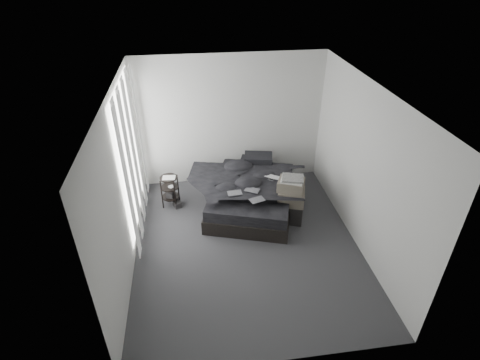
{
  "coord_description": "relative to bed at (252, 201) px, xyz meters",
  "views": [
    {
      "loc": [
        -0.76,
        -4.64,
        4.19
      ],
      "look_at": [
        0.0,
        0.8,
        0.75
      ],
      "focal_mm": 28.0,
      "sensor_mm": 36.0,
      "label": 1
    }
  ],
  "objects": [
    {
      "name": "comic_a",
      "position": [
        -0.38,
        -0.42,
        0.56
      ],
      "size": [
        0.25,
        0.18,
        0.01
      ],
      "primitive_type": "cube",
      "rotation": [
        0.0,
        0.0,
        0.08
      ],
      "color": "black",
      "rests_on": "duvet"
    },
    {
      "name": "window_left",
      "position": [
        -2.04,
        -0.12,
        1.22
      ],
      "size": [
        0.02,
        2.0,
        2.3
      ],
      "primitive_type": "cube",
      "color": "white",
      "rests_on": "wall_left"
    },
    {
      "name": "wall_front",
      "position": [
        -0.26,
        -3.12,
        1.17
      ],
      "size": [
        3.6,
        0.01,
        2.6
      ],
      "primitive_type": "cube",
      "color": "silver",
      "rests_on": "ground"
    },
    {
      "name": "mattress",
      "position": [
        -0.0,
        0.0,
        0.23
      ],
      "size": [
        1.89,
        2.2,
        0.21
      ],
      "primitive_type": "cube",
      "rotation": [
        0.0,
        0.0,
        -0.3
      ],
      "color": "black",
      "rests_on": "bed"
    },
    {
      "name": "papers",
      "position": [
        -1.5,
        0.27,
        0.47
      ],
      "size": [
        0.24,
        0.19,
        0.01
      ],
      "primitive_type": "cube",
      "rotation": [
        0.0,
        0.0,
        -0.08
      ],
      "color": "white",
      "rests_on": "side_stand"
    },
    {
      "name": "curtain_left",
      "position": [
        -1.99,
        -0.12,
        1.15
      ],
      "size": [
        0.06,
        2.12,
        2.48
      ],
      "primitive_type": "cube",
      "color": "white",
      "rests_on": "wall_left"
    },
    {
      "name": "ceiling",
      "position": [
        -0.26,
        -1.02,
        2.47
      ],
      "size": [
        3.6,
        4.2,
        0.01
      ],
      "primitive_type": "cube",
      "color": "white",
      "rests_on": "ground"
    },
    {
      "name": "wall_right",
      "position": [
        1.54,
        -1.02,
        1.17
      ],
      "size": [
        0.01,
        4.2,
        2.6
      ],
      "primitive_type": "cube",
      "color": "silver",
      "rests_on": "ground"
    },
    {
      "name": "floor",
      "position": [
        -0.26,
        -1.02,
        -0.13
      ],
      "size": [
        3.6,
        4.2,
        0.01
      ],
      "primitive_type": "cube",
      "color": "#343436",
      "rests_on": "ground"
    },
    {
      "name": "duvet",
      "position": [
        -0.01,
        -0.04,
        0.45
      ],
      "size": [
        1.84,
        1.99,
        0.22
      ],
      "primitive_type": "imported",
      "rotation": [
        0.0,
        0.0,
        -0.3
      ],
      "color": "black",
      "rests_on": "mattress"
    },
    {
      "name": "wall_back",
      "position": [
        -0.26,
        1.08,
        1.17
      ],
      "size": [
        3.6,
        0.01,
        2.6
      ],
      "primitive_type": "cube",
      "color": "silver",
      "rests_on": "ground"
    },
    {
      "name": "bed",
      "position": [
        0.0,
        0.0,
        0.0
      ],
      "size": [
        1.96,
        2.27,
        0.26
      ],
      "primitive_type": "cube",
      "rotation": [
        0.0,
        0.0,
        -0.3
      ],
      "color": "black",
      "rests_on": "floor"
    },
    {
      "name": "pillow_upper",
      "position": [
        0.24,
        0.69,
        0.53
      ],
      "size": [
        0.6,
        0.47,
        0.12
      ],
      "primitive_type": "cube",
      "rotation": [
        0.0,
        0.0,
        -0.2
      ],
      "color": "black",
      "rests_on": "pillow_lower"
    },
    {
      "name": "pillow_lower",
      "position": [
        0.18,
        0.73,
        0.4
      ],
      "size": [
        0.67,
        0.55,
        0.13
      ],
      "primitive_type": "cube",
      "rotation": [
        0.0,
        0.0,
        -0.3
      ],
      "color": "black",
      "rests_on": "mattress"
    },
    {
      "name": "side_stand",
      "position": [
        -1.51,
        0.28,
        0.17
      ],
      "size": [
        0.4,
        0.4,
        0.6
      ],
      "primitive_type": "cylinder",
      "rotation": [
        0.0,
        0.0,
        -0.25
      ],
      "color": "black",
      "rests_on": "floor"
    },
    {
      "name": "wall_left",
      "position": [
        -2.06,
        -1.02,
        1.17
      ],
      "size": [
        0.01,
        4.2,
        2.6
      ],
      "primitive_type": "cube",
      "color": "silver",
      "rests_on": "ground"
    },
    {
      "name": "art_book_snake",
      "position": [
        0.61,
        -0.48,
        0.74
      ],
      "size": [
        0.42,
        0.37,
        0.03
      ],
      "primitive_type": "cube",
      "rotation": [
        0.0,
        0.0,
        -0.27
      ],
      "color": "silver",
      "rests_on": "art_book_white"
    },
    {
      "name": "box_lower",
      "position": [
        0.6,
        -0.46,
        0.05
      ],
      "size": [
        0.59,
        0.53,
        0.36
      ],
      "primitive_type": "cube",
      "rotation": [
        0.0,
        0.0,
        -0.37
      ],
      "color": "black",
      "rests_on": "floor"
    },
    {
      "name": "art_book_white",
      "position": [
        0.6,
        -0.46,
        0.71
      ],
      "size": [
        0.45,
        0.41,
        0.04
      ],
      "primitive_type": "cube",
      "rotation": [
        0.0,
        0.0,
        -0.37
      ],
      "color": "silver",
      "rests_on": "box_upper"
    },
    {
      "name": "laptop",
      "position": [
        0.35,
        -0.06,
        0.57
      ],
      "size": [
        0.37,
        0.34,
        0.02
      ],
      "primitive_type": "imported",
      "rotation": [
        0.0,
        0.0,
        -0.62
      ],
      "color": "silver",
      "rests_on": "duvet"
    },
    {
      "name": "comic_b",
      "position": [
        -0.07,
        -0.37,
        0.57
      ],
      "size": [
        0.29,
        0.26,
        0.01
      ],
      "primitive_type": "cube",
      "rotation": [
        0.0,
        0.0,
        -0.51
      ],
      "color": "black",
      "rests_on": "duvet"
    },
    {
      "name": "comic_c",
      "position": [
        -0.04,
        -0.67,
        0.57
      ],
      "size": [
        0.28,
        0.22,
        0.01
      ],
      "primitive_type": "cube",
      "rotation": [
        0.0,
        0.0,
        0.31
      ],
      "color": "black",
      "rests_on": "duvet"
    },
    {
      "name": "box_mid",
      "position": [
        0.61,
        -0.48,
        0.36
      ],
      "size": [
        0.54,
        0.47,
        0.27
      ],
      "primitive_type": "cube",
      "rotation": [
        0.0,
        0.0,
        -0.3
      ],
      "color": "#5F574B",
      "rests_on": "box_lower"
    },
    {
      "name": "box_upper",
      "position": [
        0.59,
        -0.46,
        0.59
      ],
      "size": [
        0.53,
        0.49,
        0.19
      ],
      "primitive_type": "cube",
      "rotation": [
        0.0,
        0.0,
        -0.42
      ],
      "color": "#5F574B",
      "rests_on": "box_mid"
    },
    {
      "name": "floor_books",
      "position": [
        -1.4,
        0.2,
        -0.07
      ],
      "size": [
        0.18,
        0.21,
        0.12
      ],
      "primitive_type": "cube",
      "rotation": [
        0.0,
        0.0,
        0.4
      ],
      "color": "black",
      "rests_on": "floor"
    }
  ]
}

